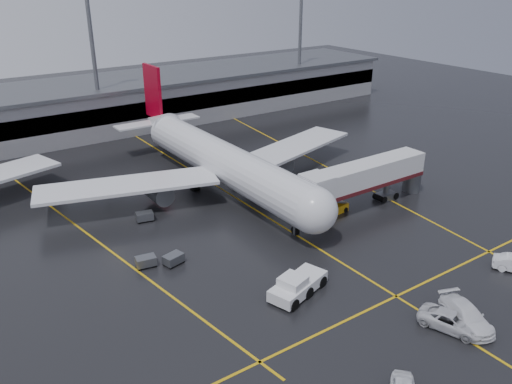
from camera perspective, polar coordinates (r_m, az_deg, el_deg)
ground at (r=65.48m, az=0.44°, el=-2.26°), size 220.00×220.00×0.00m
apron_line_centre at (r=65.47m, az=0.44°, el=-2.25°), size 0.25×90.00×0.02m
apron_line_stop at (r=51.44m, az=14.95°, el=-10.87°), size 60.00×0.25×0.02m
apron_line_left at (r=66.25m, az=-19.09°, el=-3.31°), size 9.99×69.35×0.02m
apron_line_right at (r=83.09m, az=6.65°, el=3.26°), size 7.57×69.64×0.02m
terminal at (r=104.83m, az=-15.01°, el=9.30°), size 122.00×19.00×8.60m
light_mast_mid at (r=95.84m, az=-17.22°, el=14.02°), size 3.00×1.20×25.45m
light_mast_right at (r=117.59m, az=4.81°, el=16.46°), size 3.00×1.20×25.45m
main_airliner at (r=71.41m, az=-4.04°, el=3.56°), size 48.80×45.60×14.10m
jet_bridge at (r=66.99m, az=11.79°, el=1.50°), size 19.90×3.40×6.05m
pushback_tractor at (r=49.71m, az=4.46°, el=-10.12°), size 6.86×4.36×2.28m
belt_loader at (r=66.00m, az=8.60°, el=-1.81°), size 3.53×1.88×2.16m
service_van_a at (r=48.37m, az=20.45°, el=-12.99°), size 4.17×6.01×1.53m
service_van_b at (r=49.35m, az=21.85°, el=-12.31°), size 4.29×6.37×1.71m
baggage_cart_a at (r=54.96m, az=-8.95°, el=-7.17°), size 2.26×1.75×1.12m
baggage_cart_b at (r=55.07m, az=-11.86°, el=-7.34°), size 2.19×1.61×1.12m
baggage_cart_c at (r=64.54m, az=-11.98°, el=-2.58°), size 2.23×1.70×1.12m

